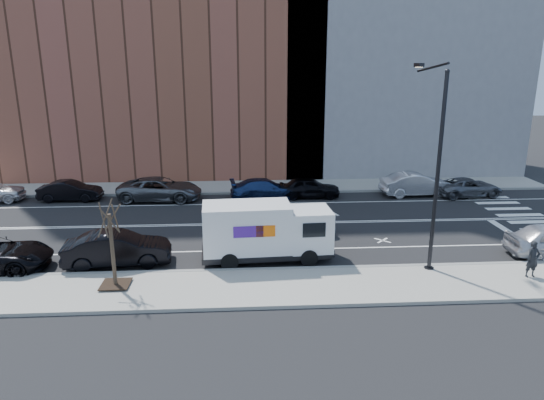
{
  "coord_description": "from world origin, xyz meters",
  "views": [
    {
      "loc": [
        -1.5,
        -27.61,
        9.25
      ],
      "look_at": [
        0.19,
        0.21,
        1.4
      ],
      "focal_mm": 32.0,
      "sensor_mm": 36.0,
      "label": 1
    }
  ],
  "objects": [
    {
      "name": "bldg_concrete",
      "position": [
        12.0,
        15.6,
        13.0
      ],
      "size": [
        20.0,
        10.0,
        26.0
      ],
      "primitive_type": "cube",
      "color": "slate",
      "rests_on": "ground"
    },
    {
      "name": "curb_far",
      "position": [
        0.0,
        7.0,
        0.08
      ],
      "size": [
        44.0,
        0.25,
        0.17
      ],
      "primitive_type": "cube",
      "color": "gray",
      "rests_on": "ground"
    },
    {
      "name": "sidewalk_far",
      "position": [
        0.0,
        8.8,
        0.07
      ],
      "size": [
        44.0,
        3.6,
        0.15
      ],
      "primitive_type": "cube",
      "color": "gray",
      "rests_on": "ground"
    },
    {
      "name": "bldg_brick",
      "position": [
        -8.0,
        15.6,
        11.0
      ],
      "size": [
        26.0,
        10.0,
        22.0
      ],
      "primitive_type": "cube",
      "color": "brown",
      "rests_on": "ground"
    },
    {
      "name": "pedestrian",
      "position": [
        11.14,
        -8.58,
        0.98
      ],
      "size": [
        0.64,
        0.46,
        1.66
      ],
      "primitive_type": "imported",
      "rotation": [
        0.0,
        0.0,
        0.1
      ],
      "color": "black",
      "rests_on": "sidewalk_near"
    },
    {
      "name": "fedex_van",
      "position": [
        -0.47,
        -5.6,
        1.5
      ],
      "size": [
        6.37,
        2.51,
        2.86
      ],
      "rotation": [
        0.0,
        0.0,
        0.06
      ],
      "color": "black",
      "rests_on": "ground"
    },
    {
      "name": "streetlight",
      "position": [
        7.0,
        -6.91,
        5.08
      ],
      "size": [
        0.44,
        4.02,
        9.34
      ],
      "color": "black",
      "rests_on": "ground"
    },
    {
      "name": "far_parked_c",
      "position": [
        -7.34,
        5.65,
        0.8
      ],
      "size": [
        5.93,
        3.04,
        1.6
      ],
      "primitive_type": "imported",
      "rotation": [
        0.0,
        0.0,
        1.5
      ],
      "color": "#55575D",
      "rests_on": "ground"
    },
    {
      "name": "far_parked_g",
      "position": [
        14.73,
        5.39,
        0.66
      ],
      "size": [
        4.97,
        2.67,
        1.33
      ],
      "primitive_type": "imported",
      "rotation": [
        0.0,
        0.0,
        1.67
      ],
      "color": "#55575D",
      "rests_on": "ground"
    },
    {
      "name": "far_parked_e",
      "position": [
        3.2,
        5.7,
        0.74
      ],
      "size": [
        4.36,
        1.82,
        1.48
      ],
      "primitive_type": "imported",
      "rotation": [
        0.0,
        0.0,
        1.55
      ],
      "color": "black",
      "rests_on": "ground"
    },
    {
      "name": "far_parked_d",
      "position": [
        -0.0,
        5.65,
        0.71
      ],
      "size": [
        5.06,
        2.49,
        1.41
      ],
      "primitive_type": "imported",
      "rotation": [
        0.0,
        0.0,
        1.68
      ],
      "color": "navy",
      "rests_on": "ground"
    },
    {
      "name": "road_markings",
      "position": [
        0.0,
        0.0,
        0.0
      ],
      "size": [
        40.0,
        8.6,
        0.01
      ],
      "primitive_type": null,
      "color": "white",
      "rests_on": "ground"
    },
    {
      "name": "driving_sedan",
      "position": [
        1.4,
        -2.18,
        0.68
      ],
      "size": [
        4.3,
        2.0,
        1.37
      ],
      "primitive_type": "imported",
      "rotation": [
        0.0,
        0.0,
        1.71
      ],
      "color": "#ABABB0",
      "rests_on": "ground"
    },
    {
      "name": "near_parked_rear_a",
      "position": [
        -7.5,
        -5.78,
        0.82
      ],
      "size": [
        5.11,
        2.29,
        1.63
      ],
      "primitive_type": "imported",
      "rotation": [
        0.0,
        0.0,
        1.69
      ],
      "color": "black",
      "rests_on": "ground"
    },
    {
      "name": "ground",
      "position": [
        0.0,
        0.0,
        0.0
      ],
      "size": [
        120.0,
        120.0,
        0.0
      ],
      "primitive_type": "plane",
      "color": "black",
      "rests_on": "ground"
    },
    {
      "name": "crosswalk",
      "position": [
        16.0,
        0.0,
        0.0
      ],
      "size": [
        3.0,
        14.0,
        0.01
      ],
      "primitive_type": null,
      "color": "white",
      "rests_on": "ground"
    },
    {
      "name": "curb_near",
      "position": [
        0.0,
        -7.0,
        0.08
      ],
      "size": [
        44.0,
        0.25,
        0.17
      ],
      "primitive_type": "cube",
      "color": "gray",
      "rests_on": "ground"
    },
    {
      "name": "far_parked_f",
      "position": [
        11.02,
        5.78,
        0.84
      ],
      "size": [
        5.22,
        2.15,
        1.68
      ],
      "primitive_type": "imported",
      "rotation": [
        0.0,
        0.0,
        1.64
      ],
      "color": "silver",
      "rests_on": "ground"
    },
    {
      "name": "sidewalk_near",
      "position": [
        0.0,
        -8.8,
        0.07
      ],
      "size": [
        44.0,
        3.6,
        0.15
      ],
      "primitive_type": "cube",
      "color": "gray",
      "rests_on": "ground"
    },
    {
      "name": "far_parked_b",
      "position": [
        -13.6,
        5.9,
        0.7
      ],
      "size": [
        4.26,
        1.52,
        1.4
      ],
      "primitive_type": "imported",
      "rotation": [
        0.0,
        0.0,
        1.56
      ],
      "color": "black",
      "rests_on": "ground"
    },
    {
      "name": "street_tree",
      "position": [
        -7.0,
        -8.4,
        1.45
      ],
      "size": [
        1.2,
        1.2,
        3.75
      ],
      "color": "black",
      "rests_on": "ground"
    }
  ]
}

